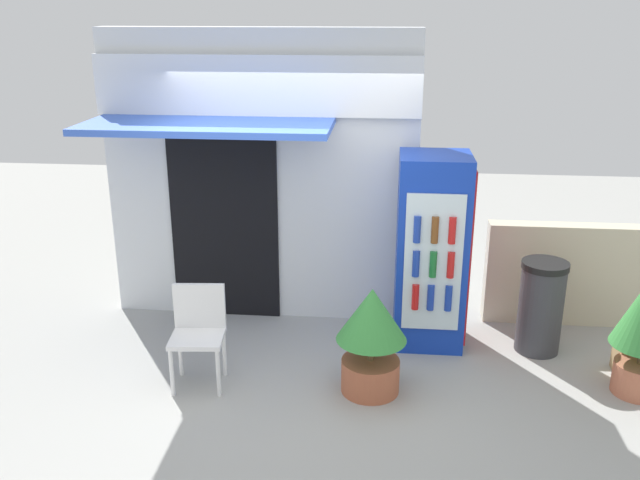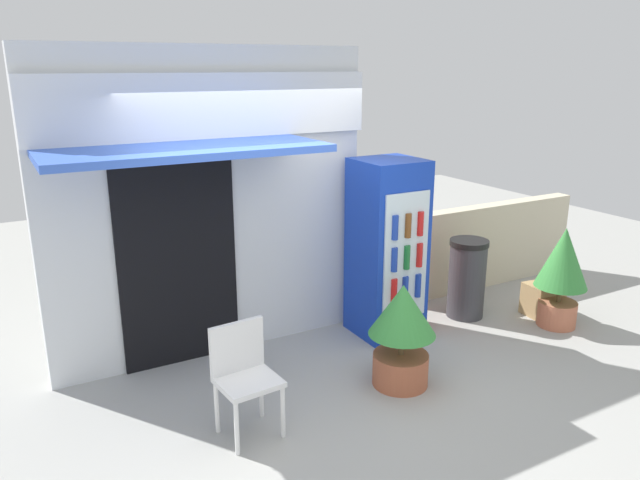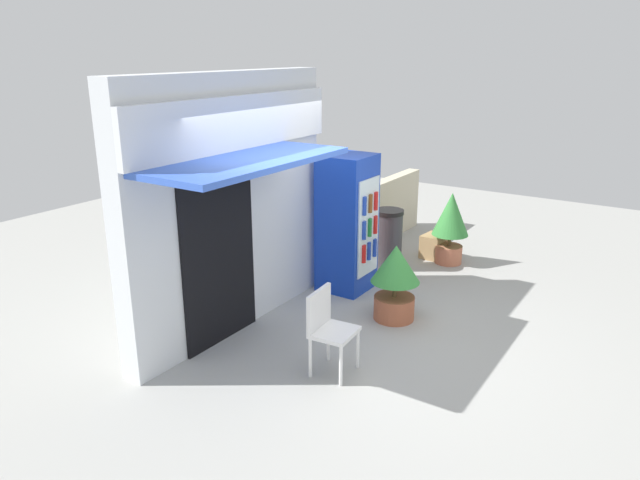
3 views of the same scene
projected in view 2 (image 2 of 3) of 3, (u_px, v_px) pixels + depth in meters
The scene contains 9 objects.
ground at pixel (323, 402), 5.05m from camera, with size 16.00×16.00×0.00m, color #A3A39E.
storefront_building at pixel (208, 200), 5.59m from camera, with size 3.10×1.21×2.90m.
drink_cooler at pixel (388, 249), 6.15m from camera, with size 0.66×0.68×1.83m.
plastic_chair at pixel (244, 370), 4.53m from camera, with size 0.47×0.43×0.86m.
potted_plant_near_shop at pixel (402, 328), 5.20m from camera, with size 0.59×0.59×0.93m.
potted_plant_curbside at pixel (562, 268), 6.36m from camera, with size 0.55×0.55×1.09m.
trash_bin at pixel (467, 278), 6.68m from camera, with size 0.42×0.42×0.89m.
stone_boundary_wall at pixel (487, 245), 7.64m from camera, with size 2.71×0.20×1.04m, color beige.
cardboard_box at pixel (543, 299), 6.78m from camera, with size 0.38×0.32×0.37m, color tan.
Camera 2 is at (-2.21, -3.89, 2.72)m, focal length 33.83 mm.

